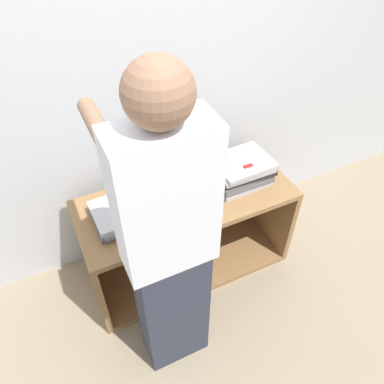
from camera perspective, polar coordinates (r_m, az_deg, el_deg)
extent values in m
plane|color=gray|center=(2.61, 1.94, -15.20)|extent=(12.00, 12.00, 0.00)
cube|color=silver|center=(2.23, -5.44, 15.74)|extent=(8.00, 0.05, 2.40)
cube|color=olive|center=(2.27, -0.92, -1.22)|extent=(1.33, 0.57, 0.04)
cube|color=olive|center=(2.74, -0.78, -10.45)|extent=(1.33, 0.57, 0.04)
cube|color=olive|center=(2.41, -15.21, -11.08)|extent=(0.04, 0.57, 0.58)
cube|color=olive|center=(2.74, 11.51, -1.71)|extent=(0.04, 0.57, 0.58)
cube|color=olive|center=(2.66, -3.25, -2.34)|extent=(1.26, 0.04, 0.58)
cube|color=#333338|center=(2.25, -0.93, -0.71)|extent=(0.35, 0.28, 0.02)
cube|color=gray|center=(2.25, -1.05, -0.32)|extent=(0.28, 0.15, 0.00)
cube|color=#333338|center=(2.27, -2.70, 4.55)|extent=(0.35, 0.05, 0.28)
cube|color=black|center=(2.26, -2.66, 4.49)|extent=(0.30, 0.04, 0.24)
cube|color=slate|center=(2.17, -10.28, -3.55)|extent=(0.35, 0.28, 0.03)
cube|color=gray|center=(2.15, -9.88, -3.11)|extent=(0.36, 0.29, 0.03)
cube|color=#B7B7BC|center=(2.13, -10.35, -2.57)|extent=(0.36, 0.29, 0.03)
cube|color=#B7B7BC|center=(2.39, 7.13, 2.05)|extent=(0.35, 0.29, 0.03)
cube|color=slate|center=(2.37, 7.23, 2.58)|extent=(0.35, 0.28, 0.03)
cube|color=slate|center=(2.35, 7.12, 3.10)|extent=(0.35, 0.29, 0.03)
cube|color=#232326|center=(2.34, 7.59, 3.71)|extent=(0.36, 0.29, 0.03)
cube|color=#B7B7BC|center=(2.31, 7.39, 4.04)|extent=(0.35, 0.28, 0.03)
cube|color=#B7B7BC|center=(2.30, 7.68, 4.54)|extent=(0.36, 0.29, 0.03)
cube|color=#2D3342|center=(2.06, -2.95, -17.01)|extent=(0.34, 0.20, 0.87)
cube|color=white|center=(1.44, -4.04, -1.49)|extent=(0.40, 0.20, 0.69)
sphere|color=#8C664C|center=(1.17, -5.17, 14.82)|extent=(0.23, 0.23, 0.23)
cylinder|color=#8C664C|center=(1.46, -14.39, 9.89)|extent=(0.07, 0.32, 0.07)
cylinder|color=#8C664C|center=(1.54, -2.65, 13.00)|extent=(0.07, 0.32, 0.07)
cube|color=red|center=(2.25, 8.54, 3.96)|extent=(0.06, 0.02, 0.01)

